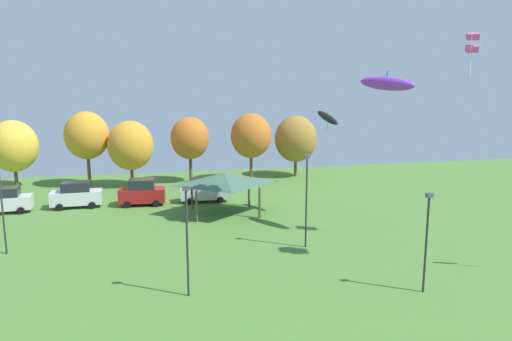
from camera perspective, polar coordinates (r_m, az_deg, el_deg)
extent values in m
ellipsoid|color=purple|center=(33.59, 15.99, 10.41)|extent=(2.95, 4.26, 1.30)
cube|color=blue|center=(33.59, 16.02, 10.86)|extent=(0.19, 0.19, 1.21)
ellipsoid|color=black|center=(38.64, 8.93, 6.53)|extent=(1.41, 2.82, 1.45)
cube|color=orange|center=(38.63, 8.94, 6.78)|extent=(0.17, 0.30, 0.74)
cylinder|color=orange|center=(38.70, 8.90, 5.27)|extent=(0.09, 0.15, 0.68)
cube|color=#E54C93|center=(33.48, 25.48, 14.90)|extent=(0.99, 1.02, 0.56)
cube|color=#E54C93|center=(33.41, 25.37, 13.58)|extent=(0.99, 1.02, 0.56)
cylinder|color=white|center=(32.97, 25.32, 14.32)|extent=(0.02, 0.02, 1.16)
cylinder|color=white|center=(33.39, 26.26, 14.19)|extent=(0.02, 0.02, 1.16)
cylinder|color=white|center=(33.50, 24.60, 14.29)|extent=(0.02, 0.02, 1.16)
cylinder|color=white|center=(33.91, 25.52, 14.16)|extent=(0.02, 0.02, 1.16)
cylinder|color=white|center=(33.34, 25.24, 11.82)|extent=(0.17, 0.26, 1.56)
cube|color=silver|center=(45.32, -28.91, -3.57)|extent=(4.54, 2.21, 1.14)
cube|color=#1E232D|center=(45.13, -29.02, -2.38)|extent=(2.56, 1.89, 0.80)
cylinder|color=black|center=(44.33, -27.33, -4.48)|extent=(0.66, 0.28, 0.64)
cylinder|color=black|center=(46.08, -26.98, -3.93)|extent=(0.66, 0.28, 0.64)
cube|color=silver|center=(44.67, -21.51, -3.15)|extent=(4.47, 1.98, 1.20)
cube|color=#1E232D|center=(44.46, -21.59, -1.87)|extent=(2.48, 1.77, 0.84)
cylinder|color=black|center=(43.77, -19.81, -4.11)|extent=(0.65, 0.24, 0.64)
cylinder|color=black|center=(45.55, -19.63, -3.57)|extent=(0.65, 0.24, 0.64)
cylinder|color=black|center=(44.11, -23.36, -4.24)|extent=(0.65, 0.24, 0.64)
cylinder|color=black|center=(45.87, -23.03, -3.69)|extent=(0.65, 0.24, 0.64)
cube|color=maroon|center=(43.68, -14.04, -3.00)|extent=(4.28, 2.20, 1.26)
cube|color=#1E232D|center=(43.46, -14.10, -1.62)|extent=(2.41, 1.91, 0.88)
cylinder|color=black|center=(42.81, -12.40, -4.06)|extent=(0.65, 0.27, 0.64)
cylinder|color=black|center=(44.65, -12.26, -3.47)|extent=(0.65, 0.27, 0.64)
cylinder|color=black|center=(43.05, -15.83, -4.13)|extent=(0.65, 0.27, 0.64)
cylinder|color=black|center=(44.88, -15.54, -3.54)|extent=(0.65, 0.27, 0.64)
cube|color=silver|center=(43.92, -6.44, -2.75)|extent=(4.65, 1.99, 1.16)
cube|color=#1E232D|center=(43.72, -6.46, -1.48)|extent=(2.59, 1.74, 0.81)
cylinder|color=black|center=(43.31, -4.48, -3.69)|extent=(0.65, 0.25, 0.64)
cylinder|color=black|center=(45.01, -4.70, -3.17)|extent=(0.65, 0.25, 0.64)
cylinder|color=black|center=(43.14, -8.23, -3.82)|extent=(0.65, 0.25, 0.64)
cylinder|color=black|center=(44.85, -8.30, -3.29)|extent=(0.65, 0.25, 0.64)
cylinder|color=brown|center=(37.24, -7.45, -4.46)|extent=(0.20, 0.20, 2.60)
cylinder|color=brown|center=(38.08, 0.45, -4.05)|extent=(0.20, 0.20, 2.60)
cylinder|color=brown|center=(41.25, -8.02, -3.05)|extent=(0.20, 0.20, 2.60)
cylinder|color=brown|center=(42.00, -0.87, -2.72)|extent=(0.20, 0.20, 2.60)
pyramid|color=#3D604C|center=(39.17, -3.99, -0.98)|extent=(6.79, 5.36, 1.00)
cylinder|color=#2D2D33|center=(33.60, -29.16, -3.90)|extent=(0.12, 0.12, 6.43)
cylinder|color=#2D2D33|center=(30.87, 6.31, -4.09)|extent=(0.12, 0.12, 6.13)
cube|color=#4C4C51|center=(30.25, 6.42, 1.78)|extent=(0.36, 0.20, 0.24)
cylinder|color=#2D2D33|center=(23.82, -8.59, -9.08)|extent=(0.12, 0.12, 5.61)
cube|color=#4C4C51|center=(23.04, -8.78, -2.20)|extent=(0.36, 0.20, 0.24)
cylinder|color=#2D2D33|center=(25.65, 20.48, -8.77)|extent=(0.12, 0.12, 5.14)
cube|color=#4C4C51|center=(24.94, 20.86, -2.90)|extent=(0.36, 0.20, 0.24)
cylinder|color=brown|center=(56.45, -27.81, -0.56)|extent=(0.36, 0.36, 2.67)
ellipsoid|color=gold|center=(56.01, -28.08, 2.71)|extent=(5.10, 5.10, 5.61)
cylinder|color=brown|center=(53.99, -20.16, 0.21)|extent=(0.36, 0.36, 3.87)
ellipsoid|color=gold|center=(53.52, -20.40, 4.14)|extent=(4.77, 4.77, 5.25)
cylinder|color=brown|center=(52.37, -15.24, -0.45)|extent=(0.36, 0.36, 2.72)
ellipsoid|color=gold|center=(51.91, -15.41, 3.04)|extent=(4.94, 4.94, 5.43)
cylinder|color=brown|center=(53.46, -8.17, 0.41)|extent=(0.36, 0.36, 3.47)
ellipsoid|color=#BC6623|center=(53.01, -8.26, 4.03)|extent=(4.41, 4.41, 4.85)
cylinder|color=brown|center=(53.93, -0.62, 0.63)|extent=(0.36, 0.36, 3.52)
ellipsoid|color=#BC6623|center=(53.46, -0.62, 4.38)|extent=(4.77, 4.77, 5.24)
cylinder|color=brown|center=(56.69, 4.94, 0.64)|extent=(0.36, 0.36, 2.73)
ellipsoid|color=olive|center=(56.25, 4.99, 3.96)|extent=(5.16, 5.16, 5.67)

